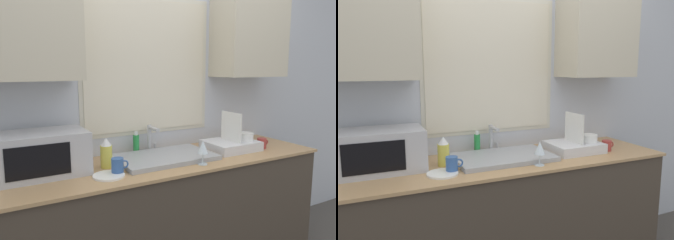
% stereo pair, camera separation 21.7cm
% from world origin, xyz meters
% --- Properties ---
extents(countertop, '(2.27, 0.66, 0.91)m').
position_xyz_m(countertop, '(0.00, 0.32, 0.45)').
color(countertop, '#42382D').
rests_on(countertop, ground_plane).
extents(wall_back, '(6.00, 0.38, 2.60)m').
position_xyz_m(wall_back, '(0.00, 0.62, 1.40)').
color(wall_back, silver).
rests_on(wall_back, ground_plane).
extents(sink_basin, '(0.67, 0.41, 0.03)m').
position_xyz_m(sink_basin, '(-0.03, 0.33, 0.92)').
color(sink_basin, '#9EA0A5').
rests_on(sink_basin, countertop).
extents(faucet, '(0.08, 0.16, 0.20)m').
position_xyz_m(faucet, '(-0.02, 0.54, 1.03)').
color(faucet, '#B7B7BC').
rests_on(faucet, countertop).
extents(microwave, '(0.52, 0.34, 0.25)m').
position_xyz_m(microwave, '(-0.81, 0.40, 1.03)').
color(microwave, '#B2B2B7').
rests_on(microwave, countertop).
extents(dish_rack, '(0.38, 0.31, 0.29)m').
position_xyz_m(dish_rack, '(0.55, 0.30, 0.95)').
color(dish_rack, silver).
rests_on(dish_rack, countertop).
extents(spray_bottle, '(0.07, 0.07, 0.19)m').
position_xyz_m(spray_bottle, '(-0.44, 0.35, 1.00)').
color(spray_bottle, '#D8CC4C').
rests_on(spray_bottle, countertop).
extents(soap_bottle, '(0.04, 0.04, 0.17)m').
position_xyz_m(soap_bottle, '(-0.14, 0.56, 0.98)').
color(soap_bottle, '#268C3F').
rests_on(soap_bottle, countertop).
extents(mug_near_sink, '(0.11, 0.07, 0.10)m').
position_xyz_m(mug_near_sink, '(-0.42, 0.19, 0.95)').
color(mug_near_sink, '#335999').
rests_on(mug_near_sink, countertop).
extents(wine_glass, '(0.07, 0.07, 0.16)m').
position_xyz_m(wine_glass, '(0.13, 0.10, 1.02)').
color(wine_glass, silver).
rests_on(wine_glass, countertop).
extents(mug_by_rack, '(0.10, 0.07, 0.08)m').
position_xyz_m(mug_by_rack, '(0.78, 0.22, 0.95)').
color(mug_by_rack, '#A53833').
rests_on(mug_by_rack, countertop).
extents(small_plate, '(0.19, 0.19, 0.01)m').
position_xyz_m(small_plate, '(-0.49, 0.17, 0.91)').
color(small_plate, white).
rests_on(small_plate, countertop).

